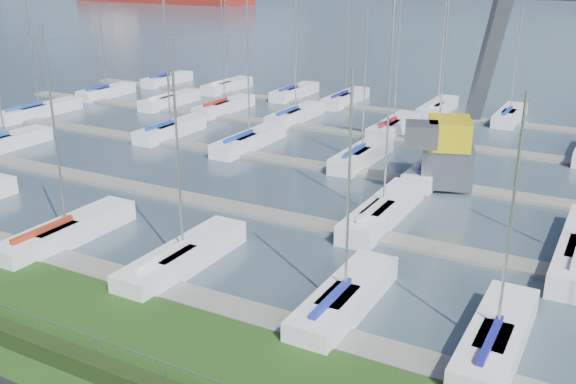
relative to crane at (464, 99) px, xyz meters
The scene contains 5 objects.
hedge 28.51m from the crane, 99.07° to the right, with size 80.00×0.70×0.70m, color black.
fence 27.99m from the crane, 99.20° to the right, with size 0.04×0.04×80.00m, color gray.
docks 7.22m from the crane, 163.34° to the right, with size 90.00×41.60×0.25m.
crane is the anchor object (origin of this frame).
sailboat_fleet 7.59m from the crane, 163.68° to the left, with size 75.69×49.53×13.35m.
Camera 1 is at (13.99, -13.60, 13.29)m, focal length 40.00 mm.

